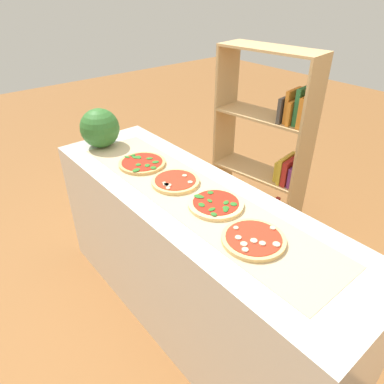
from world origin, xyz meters
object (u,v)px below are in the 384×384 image
pizza_spinach_0 (142,163)px  pizza_spinach_2 (216,204)px  pizza_mushroom_3 (253,239)px  bookshelf (270,158)px  pizza_mushroom_1 (175,181)px  watermelon (100,128)px

pizza_spinach_0 → pizza_spinach_2: size_ratio=1.01×
pizza_spinach_2 → pizza_mushroom_3: pizza_mushroom_3 is taller
pizza_spinach_0 → bookshelf: bearing=84.2°
pizza_mushroom_3 → bookshelf: 1.40m
pizza_mushroom_1 → watermelon: (-0.71, -0.08, 0.11)m
watermelon → bookshelf: 1.32m
pizza_mushroom_1 → bookshelf: bookshelf is taller
pizza_mushroom_3 → bookshelf: bookshelf is taller
pizza_mushroom_1 → watermelon: size_ratio=1.04×
pizza_spinach_2 → bookshelf: bearing=114.9°
pizza_mushroom_1 → pizza_spinach_2: bearing=3.9°
bookshelf → pizza_spinach_0: bearing=-95.8°
pizza_spinach_0 → pizza_mushroom_1: (0.30, 0.02, 0.00)m
pizza_mushroom_3 → bookshelf: size_ratio=0.19×
pizza_spinach_0 → pizza_mushroom_3: (0.91, -0.02, 0.00)m
pizza_spinach_0 → pizza_mushroom_1: bearing=3.7°
pizza_mushroom_1 → bookshelf: 1.13m
pizza_spinach_2 → watermelon: 1.02m
pizza_spinach_2 → bookshelf: (-0.49, 1.06, -0.28)m
watermelon → pizza_mushroom_1: bearing=6.1°
pizza_spinach_0 → bookshelf: size_ratio=0.19×
pizza_spinach_2 → pizza_mushroom_3: size_ratio=1.00×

